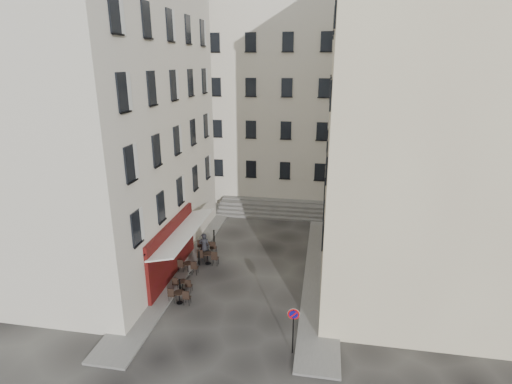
% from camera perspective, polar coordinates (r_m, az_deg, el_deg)
% --- Properties ---
extents(ground, '(90.00, 90.00, 0.00)m').
position_cam_1_polar(ground, '(23.55, -2.21, -13.87)').
color(ground, black).
rests_on(ground, ground).
extents(sidewalk_left, '(2.00, 22.00, 0.12)m').
position_cam_1_polar(sidewalk_left, '(28.01, -9.60, -8.49)').
color(sidewalk_left, slate).
rests_on(sidewalk_left, ground).
extents(sidewalk_right, '(2.00, 18.00, 0.12)m').
position_cam_1_polar(sidewalk_right, '(25.70, 9.28, -11.03)').
color(sidewalk_right, slate).
rests_on(sidewalk_right, ground).
extents(building_left, '(12.20, 16.20, 20.60)m').
position_cam_1_polar(building_left, '(27.06, -23.85, 12.01)').
color(building_left, beige).
rests_on(building_left, ground).
extents(building_right, '(12.20, 14.20, 18.60)m').
position_cam_1_polar(building_right, '(24.05, 25.06, 8.88)').
color(building_right, '#C8B595').
rests_on(building_right, ground).
extents(building_back, '(18.20, 10.20, 18.60)m').
position_cam_1_polar(building_back, '(39.03, 2.15, 13.38)').
color(building_back, beige).
rests_on(building_back, ground).
extents(cafe_storefront, '(1.74, 7.30, 3.50)m').
position_cam_1_polar(cafe_storefront, '(24.65, -11.72, -7.75)').
color(cafe_storefront, '#48100A').
rests_on(cafe_storefront, ground).
extents(stone_steps, '(9.00, 3.15, 0.80)m').
position_cam_1_polar(stone_steps, '(34.56, 2.15, -2.40)').
color(stone_steps, '#63605E').
rests_on(stone_steps, ground).
extents(bollard_near, '(0.12, 0.12, 0.98)m').
position_cam_1_polar(bollard_near, '(23.29, -10.82, -13.09)').
color(bollard_near, black).
rests_on(bollard_near, ground).
extents(bollard_mid, '(0.12, 0.12, 0.98)m').
position_cam_1_polar(bollard_mid, '(26.16, -8.13, -9.27)').
color(bollard_mid, black).
rests_on(bollard_mid, ground).
extents(bollard_far, '(0.12, 0.12, 0.98)m').
position_cam_1_polar(bollard_far, '(29.17, -6.02, -6.20)').
color(bollard_far, black).
rests_on(bollard_far, ground).
extents(no_parking_sign, '(0.52, 0.10, 2.28)m').
position_cam_1_polar(no_parking_sign, '(18.42, 5.36, -18.03)').
color(no_parking_sign, black).
rests_on(no_parking_sign, ground).
extents(bistro_table_a, '(1.24, 0.58, 0.88)m').
position_cam_1_polar(bistro_table_a, '(22.59, -10.86, -14.40)').
color(bistro_table_a, black).
rests_on(bistro_table_a, ground).
extents(bistro_table_b, '(1.15, 0.54, 0.81)m').
position_cam_1_polar(bistro_table_b, '(23.66, -10.46, -12.86)').
color(bistro_table_b, black).
rests_on(bistro_table_b, ground).
extents(bistro_table_c, '(1.26, 0.59, 0.89)m').
position_cam_1_polar(bistro_table_c, '(25.36, -9.67, -10.46)').
color(bistro_table_c, black).
rests_on(bistro_table_c, ground).
extents(bistro_table_d, '(1.38, 0.65, 0.97)m').
position_cam_1_polar(bistro_table_d, '(26.22, -6.87, -9.22)').
color(bistro_table_d, black).
rests_on(bistro_table_d, ground).
extents(bistro_table_e, '(1.31, 0.62, 0.92)m').
position_cam_1_polar(bistro_table_e, '(27.65, -6.98, -7.77)').
color(bistro_table_e, black).
rests_on(bistro_table_e, ground).
extents(pedestrian, '(0.78, 0.61, 1.90)m').
position_cam_1_polar(pedestrian, '(26.59, -7.39, -7.75)').
color(pedestrian, black).
rests_on(pedestrian, ground).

